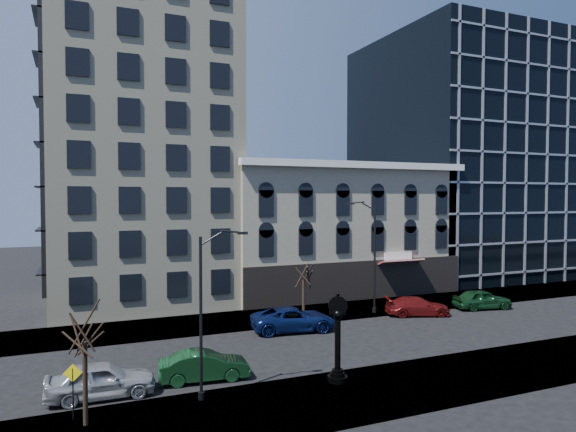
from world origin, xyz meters
name	(u,v)px	position (x,y,z in m)	size (l,w,h in m)	color
ground	(284,349)	(0.00, 0.00, 0.00)	(160.00, 160.00, 0.00)	black
sidewalk_far	(243,320)	(0.00, 8.00, 0.06)	(160.00, 6.00, 0.12)	gray
sidewalk_near	(349,395)	(0.00, -8.00, 0.06)	(160.00, 6.00, 0.12)	gray
cream_tower	(139,85)	(-6.11, 18.88, 19.32)	(15.90, 15.40, 42.50)	beige
victorian_row	(334,231)	(12.00, 15.89, 6.00)	(22.60, 11.19, 12.50)	gray
glass_office	(460,159)	(32.00, 20.91, 14.00)	(20.00, 20.15, 28.00)	black
street_clock	(338,341)	(0.25, -6.40, 2.14)	(1.01, 1.01, 4.46)	black
street_lamp_near	(213,269)	(-5.97, -6.10, 6.02)	(2.01, 0.57, 7.82)	black
street_lamp_far	(367,227)	(9.74, 6.27, 6.94)	(2.20, 1.15, 9.03)	black
bare_tree_near	(84,323)	(-11.43, -6.76, 4.23)	(3.17, 3.17, 5.45)	#2E2017
bare_tree_far	(304,272)	(4.39, 6.59, 3.63)	(2.72, 2.72, 4.66)	#2E2017
warning_sign	(73,381)	(-11.88, -6.00, 1.71)	(0.72, 0.28, 2.31)	black
car_near_a	(101,380)	(-10.68, -3.66, 0.83)	(1.97, 4.89, 1.67)	#A5A8AD
car_near_b	(204,366)	(-5.75, -3.33, 0.75)	(1.59, 4.55, 1.50)	#143F1E
car_far_a	(294,319)	(2.32, 3.73, 0.83)	(2.74, 5.94, 1.65)	#0C194C
car_far_b	(418,306)	(13.20, 4.25, 0.73)	(2.04, 5.03, 1.46)	maroon
car_far_c	(482,299)	(19.61, 4.06, 0.82)	(1.93, 4.79, 1.63)	#143F1E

